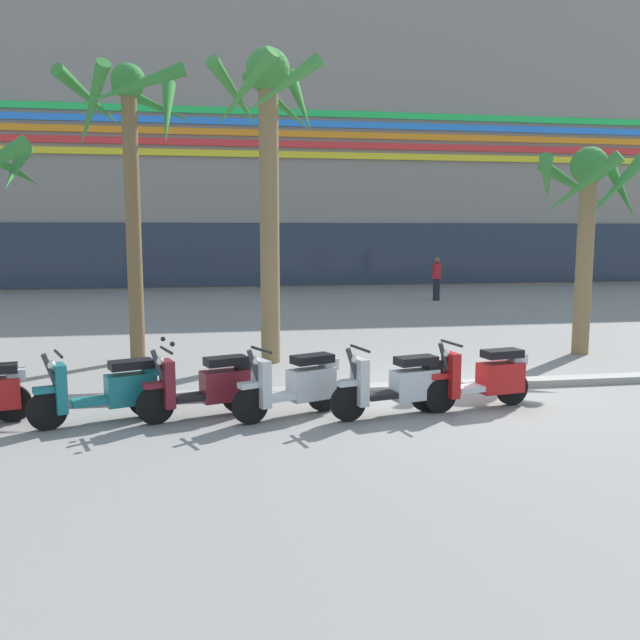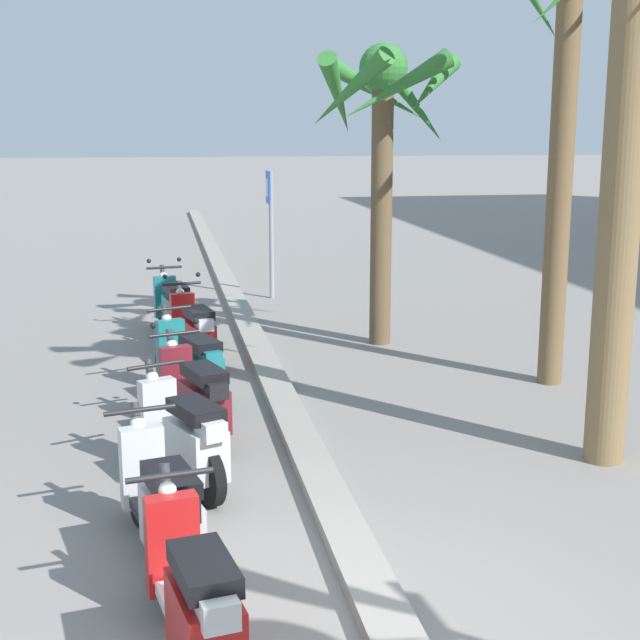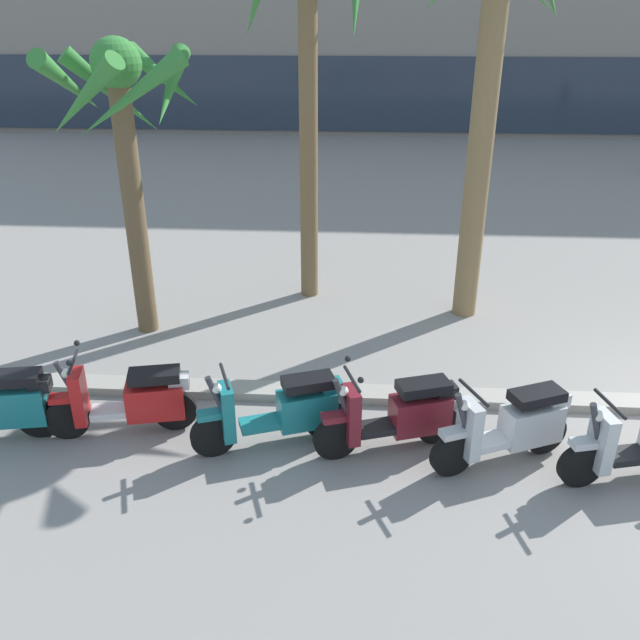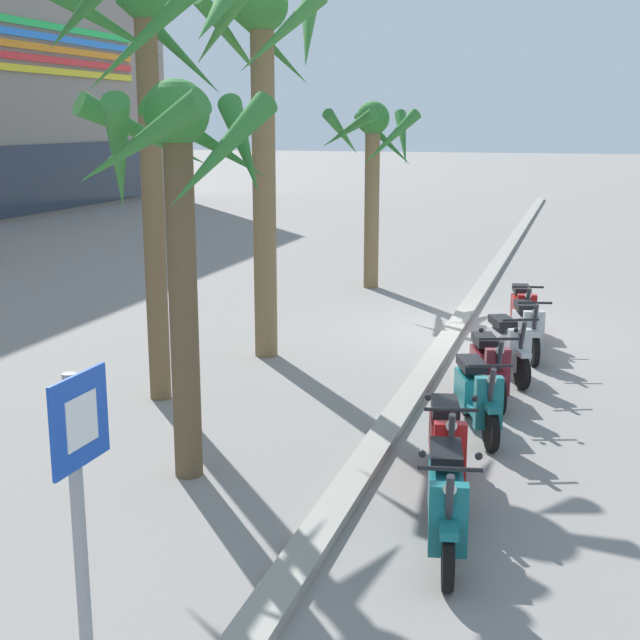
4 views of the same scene
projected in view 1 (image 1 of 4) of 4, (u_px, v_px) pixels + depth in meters
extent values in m
plane|color=gray|center=(453.00, 392.00, 11.10)|extent=(200.00, 200.00, 0.00)
cube|color=gray|center=(448.00, 386.00, 11.30)|extent=(60.00, 0.36, 0.12)
cube|color=gray|center=(330.00, 134.00, 35.08)|extent=(49.61, 10.44, 15.32)
cube|color=yellow|center=(351.00, 156.00, 30.14)|extent=(42.17, 0.10, 0.28)
cube|color=red|center=(351.00, 145.00, 30.08)|extent=(42.17, 0.10, 0.28)
cube|color=orange|center=(351.00, 135.00, 30.02)|extent=(42.17, 0.10, 0.28)
cube|color=#287AEA|center=(351.00, 125.00, 29.96)|extent=(42.17, 0.10, 0.28)
cube|color=#23CC51|center=(352.00, 114.00, 29.90)|extent=(42.17, 0.10, 0.28)
cube|color=#283342|center=(351.00, 254.00, 30.73)|extent=(44.65, 0.12, 2.80)
cylinder|color=black|center=(12.00, 403.00, 9.35)|extent=(0.53, 0.21, 0.52)
cube|color=silver|center=(17.00, 375.00, 9.32)|extent=(0.28, 0.25, 0.16)
cylinder|color=black|center=(47.00, 411.00, 8.95)|extent=(0.52, 0.27, 0.52)
cylinder|color=black|center=(147.00, 399.00, 9.61)|extent=(0.52, 0.27, 0.52)
cube|color=#197075|center=(95.00, 401.00, 9.25)|extent=(0.66, 0.47, 0.08)
cube|color=#197075|center=(131.00, 389.00, 9.48)|extent=(0.75, 0.53, 0.44)
cube|color=black|center=(131.00, 364.00, 9.45)|extent=(0.67, 0.49, 0.12)
cube|color=#197075|center=(60.00, 388.00, 9.00)|extent=(0.25, 0.37, 0.66)
cube|color=#197075|center=(46.00, 390.00, 8.92)|extent=(0.36, 0.26, 0.08)
cylinder|color=#333338|center=(53.00, 378.00, 8.95)|extent=(0.29, 0.16, 0.69)
cylinder|color=black|center=(58.00, 354.00, 8.94)|extent=(0.23, 0.54, 0.04)
sphere|color=white|center=(51.00, 365.00, 8.91)|extent=(0.12, 0.12, 0.12)
cube|color=#197075|center=(151.00, 369.00, 9.60)|extent=(0.29, 0.27, 0.16)
cylinder|color=black|center=(155.00, 406.00, 9.23)|extent=(0.53, 0.26, 0.52)
cylinder|color=black|center=(240.00, 395.00, 9.80)|extent=(0.53, 0.26, 0.52)
cube|color=black|center=(195.00, 397.00, 9.48)|extent=(0.66, 0.45, 0.08)
cube|color=maroon|center=(225.00, 385.00, 9.68)|extent=(0.75, 0.52, 0.44)
cube|color=black|center=(226.00, 361.00, 9.64)|extent=(0.66, 0.47, 0.12)
cube|color=maroon|center=(167.00, 384.00, 9.27)|extent=(0.24, 0.37, 0.66)
cube|color=maroon|center=(154.00, 385.00, 9.19)|extent=(0.35, 0.25, 0.08)
cylinder|color=#333338|center=(161.00, 374.00, 9.22)|extent=(0.29, 0.15, 0.69)
cylinder|color=black|center=(166.00, 350.00, 9.21)|extent=(0.21, 0.54, 0.04)
sphere|color=white|center=(159.00, 361.00, 9.18)|extent=(0.12, 0.12, 0.12)
cube|color=black|center=(244.00, 366.00, 9.78)|extent=(0.29, 0.26, 0.16)
sphere|color=black|center=(172.00, 344.00, 8.99)|extent=(0.07, 0.07, 0.07)
sphere|color=black|center=(163.00, 339.00, 9.42)|extent=(0.07, 0.07, 0.07)
cylinder|color=black|center=(250.00, 405.00, 9.24)|extent=(0.52, 0.30, 0.52)
cylinder|color=black|center=(324.00, 394.00, 9.89)|extent=(0.52, 0.30, 0.52)
cube|color=silver|center=(285.00, 396.00, 9.53)|extent=(0.66, 0.49, 0.08)
cube|color=silver|center=(311.00, 384.00, 9.75)|extent=(0.75, 0.56, 0.45)
cube|color=black|center=(312.00, 359.00, 9.71)|extent=(0.67, 0.51, 0.12)
cube|color=silver|center=(262.00, 383.00, 9.30)|extent=(0.26, 0.37, 0.66)
cube|color=silver|center=(250.00, 385.00, 9.20)|extent=(0.36, 0.27, 0.08)
cylinder|color=#333338|center=(256.00, 373.00, 9.23)|extent=(0.29, 0.18, 0.69)
cylinder|color=black|center=(261.00, 350.00, 9.23)|extent=(0.26, 0.53, 0.04)
sphere|color=white|center=(255.00, 361.00, 9.20)|extent=(0.12, 0.12, 0.12)
cube|color=silver|center=(328.00, 364.00, 9.88)|extent=(0.30, 0.28, 0.16)
cylinder|color=black|center=(348.00, 403.00, 9.37)|extent=(0.53, 0.22, 0.52)
cylinder|color=black|center=(427.00, 394.00, 9.88)|extent=(0.53, 0.22, 0.52)
cube|color=black|center=(386.00, 395.00, 9.59)|extent=(0.65, 0.41, 0.08)
cube|color=silver|center=(414.00, 384.00, 9.77)|extent=(0.74, 0.47, 0.44)
cube|color=black|center=(416.00, 361.00, 9.73)|extent=(0.65, 0.43, 0.12)
cube|color=silver|center=(360.00, 382.00, 9.40)|extent=(0.22, 0.36, 0.66)
cube|color=silver|center=(348.00, 383.00, 9.33)|extent=(0.35, 0.23, 0.08)
cylinder|color=#333338|center=(355.00, 372.00, 9.35)|extent=(0.29, 0.13, 0.69)
cylinder|color=black|center=(360.00, 349.00, 9.34)|extent=(0.17, 0.55, 0.04)
sphere|color=white|center=(354.00, 359.00, 9.32)|extent=(0.12, 0.12, 0.12)
cube|color=black|center=(432.00, 366.00, 9.85)|extent=(0.28, 0.25, 0.16)
cylinder|color=black|center=(440.00, 395.00, 9.82)|extent=(0.53, 0.19, 0.52)
cylinder|color=black|center=(512.00, 388.00, 10.25)|extent=(0.53, 0.19, 0.52)
cube|color=silver|center=(474.00, 388.00, 10.01)|extent=(0.64, 0.39, 0.08)
cube|color=red|center=(500.00, 377.00, 10.15)|extent=(0.73, 0.44, 0.45)
cube|color=black|center=(502.00, 354.00, 10.11)|extent=(0.65, 0.41, 0.12)
cube|color=red|center=(451.00, 375.00, 9.84)|extent=(0.20, 0.36, 0.66)
cube|color=red|center=(440.00, 376.00, 9.78)|extent=(0.34, 0.22, 0.08)
cylinder|color=#333338|center=(446.00, 365.00, 9.79)|extent=(0.29, 0.12, 0.69)
cylinder|color=black|center=(452.00, 343.00, 9.78)|extent=(0.14, 0.56, 0.04)
sphere|color=white|center=(445.00, 353.00, 9.76)|extent=(0.12, 0.12, 0.12)
cube|color=silver|center=(517.00, 359.00, 10.22)|extent=(0.27, 0.24, 0.16)
cylinder|color=brown|center=(133.00, 224.00, 13.45)|extent=(0.30, 0.30, 5.55)
sphere|color=#337A33|center=(128.00, 81.00, 13.08)|extent=(0.67, 0.67, 0.67)
cone|color=#337A33|center=(167.00, 112.00, 13.27)|extent=(0.31, 1.66, 1.56)
cone|color=#337A33|center=(154.00, 105.00, 13.98)|extent=(1.84, 1.16, 1.07)
cone|color=#337A33|center=(90.00, 99.00, 13.44)|extent=(1.23, 1.82, 1.04)
cone|color=#337A33|center=(92.00, 107.00, 12.71)|extent=(1.02, 1.60, 1.56)
cone|color=#337A33|center=(133.00, 86.00, 12.26)|extent=(1.97, 0.65, 1.02)
cylinder|color=olive|center=(584.00, 261.00, 14.27)|extent=(0.35, 0.35, 4.00)
sphere|color=#337A33|center=(589.00, 166.00, 14.01)|extent=(0.77, 0.77, 0.77)
cone|color=#337A33|center=(621.00, 190.00, 14.07)|extent=(0.55, 1.59, 1.40)
cone|color=#337A33|center=(575.00, 186.00, 14.83)|extent=(1.72, 0.60, 1.19)
cone|color=#337A33|center=(547.00, 180.00, 14.34)|extent=(1.14, 1.67, 1.01)
cone|color=#337A33|center=(581.00, 186.00, 13.47)|extent=(1.37, 1.30, 1.34)
cone|color=#337A33|center=(617.00, 186.00, 13.45)|extent=(1.61, 0.75, 1.36)
cone|color=#337A33|center=(16.00, 168.00, 11.46)|extent=(0.30, 1.58, 1.04)
cone|color=#337A33|center=(8.00, 167.00, 11.99)|extent=(1.46, 1.20, 0.94)
cylinder|color=olive|center=(269.00, 220.00, 13.26)|extent=(0.39, 0.39, 5.71)
sphere|color=#3D8438|center=(268.00, 70.00, 12.88)|extent=(0.85, 0.85, 0.85)
cone|color=#3D8438|center=(300.00, 101.00, 13.17)|extent=(0.54, 1.51, 1.48)
cone|color=#3D8438|center=(279.00, 103.00, 13.60)|extent=(1.54, 0.88, 1.40)
cone|color=#3D8438|center=(235.00, 95.00, 13.27)|extent=(1.23, 1.51, 1.22)
cone|color=#3D8438|center=(244.00, 90.00, 12.38)|extent=(1.30, 1.31, 1.38)
cone|color=#3D8438|center=(282.00, 86.00, 12.28)|extent=(1.64, 0.68, 1.30)
cylinder|color=black|center=(436.00, 290.00, 25.66)|extent=(0.26, 0.26, 0.83)
cylinder|color=#B21E23|center=(437.00, 271.00, 25.56)|extent=(0.34, 0.34, 0.59)
sphere|color=brown|center=(437.00, 260.00, 25.51)|extent=(0.23, 0.23, 0.23)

